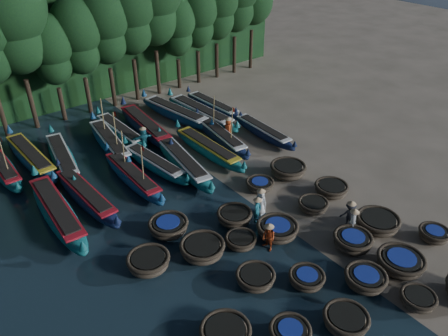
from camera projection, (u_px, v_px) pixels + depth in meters
ground at (269, 215)px, 25.75m from camera, size 120.00×120.00×0.00m
foliage_wall at (89, 41)px, 38.63m from camera, size 40.00×3.00×10.00m
coracle_3 at (418, 299)px, 19.97m from camera, size 1.79×1.79×0.64m
coracle_5 at (290, 333)px, 18.39m from camera, size 1.83×1.83×0.71m
coracle_6 at (346, 320)px, 18.93m from camera, size 2.51×2.51×0.73m
coracle_7 at (365, 279)px, 20.92m from camera, size 2.07×2.07×0.77m
coracle_8 at (401, 262)px, 21.85m from camera, size 2.50×2.50×0.80m
coracle_9 at (434, 234)px, 23.76m from camera, size 1.83×1.83×0.66m
coracle_10 at (225, 333)px, 18.38m from camera, size 2.23×2.23×0.73m
coracle_11 at (255, 278)px, 21.04m from camera, size 1.95×1.95×0.69m
coracle_12 at (307, 278)px, 21.01m from camera, size 2.11×2.11×0.68m
coracle_13 at (352, 241)px, 23.14m from camera, size 2.56×2.56×0.84m
coracle_14 at (378, 222)px, 24.47m from camera, size 2.76×2.76×0.83m
coracle_15 at (202, 249)px, 22.66m from camera, size 2.65×2.65×0.83m
coracle_16 at (241, 240)px, 23.33m from camera, size 1.72×1.72×0.65m
coracle_17 at (277, 229)px, 23.95m from camera, size 2.35×2.35×0.83m
coracle_18 at (313, 205)px, 25.99m from camera, size 1.89×1.89×0.64m
coracle_19 at (331, 189)px, 27.29m from camera, size 2.29×2.29×0.77m
coracle_20 at (149, 262)px, 21.85m from camera, size 2.70×2.70×0.82m
coracle_21 at (168, 226)px, 24.18m from camera, size 2.26×2.26×0.81m
coracle_22 at (234, 216)px, 24.95m from camera, size 2.26×2.26×0.79m
coracle_23 at (260, 184)px, 27.82m from camera, size 2.17×2.17×0.64m
coracle_24 at (288, 169)px, 29.12m from camera, size 2.43×2.43×0.84m
long_boat_1 at (57, 211)px, 25.08m from camera, size 2.02×9.06×1.60m
long_boat_2 at (86, 195)px, 26.51m from camera, size 1.78×8.19×1.44m
long_boat_3 at (133, 176)px, 28.35m from camera, size 1.53×7.93×3.37m
long_boat_4 at (155, 163)px, 29.77m from camera, size 2.05×7.29×1.29m
long_boat_5 at (183, 162)px, 29.73m from camera, size 2.69×8.46×1.50m
long_boat_6 at (208, 149)px, 31.36m from camera, size 1.55×8.20×1.44m
long_boat_7 at (220, 136)px, 33.00m from camera, size 2.45×7.92×3.39m
long_boat_8 at (263, 131)px, 33.76m from camera, size 1.57×7.30×1.29m
long_boat_9 at (2, 167)px, 29.33m from camera, size 1.38×7.78×3.30m
long_boat_10 at (31, 157)px, 30.33m from camera, size 1.87×8.58×1.51m
long_boat_11 at (63, 158)px, 30.28m from camera, size 2.75×8.11×1.45m
long_boat_12 at (110, 142)px, 32.16m from camera, size 2.51×8.34×3.57m
long_boat_13 at (120, 131)px, 33.76m from camera, size 1.52×7.64×1.34m
long_boat_14 at (145, 126)px, 34.21m from camera, size 2.35×9.13×1.61m
long_boat_15 at (176, 113)px, 36.33m from camera, size 2.79×8.79×1.56m
long_boat_16 at (201, 113)px, 36.29m from camera, size 2.19×9.08×1.60m
long_boat_17 at (213, 106)px, 37.79m from camera, size 1.61×7.43×1.31m
fisherman_0 at (261, 201)px, 25.45m from camera, size 0.72×0.92×1.86m
fisherman_1 at (257, 209)px, 24.84m from camera, size 0.67×0.56×1.77m
fisherman_2 at (268, 237)px, 22.84m from camera, size 0.68×0.84×1.83m
fisherman_3 at (350, 214)px, 24.54m from camera, size 1.14×1.15×1.79m
fisherman_4 at (353, 221)px, 23.97m from camera, size 0.94×0.86×1.74m
fisherman_5 at (144, 139)px, 31.83m from camera, size 1.74×0.87×2.00m
fisherman_6 at (228, 128)px, 33.25m from camera, size 0.87×1.00×1.94m
tree_4 at (10, 17)px, 30.78m from camera, size 5.34×5.34×12.58m
tree_5 at (50, 49)px, 33.43m from camera, size 3.68×3.68×8.68m
tree_6 at (77, 35)px, 34.28m from camera, size 4.09×4.09×9.65m
tree_7 at (103, 22)px, 35.13m from camera, size 4.51×4.51×10.63m
tree_8 at (128, 9)px, 35.98m from camera, size 4.92×4.92×11.60m
tree_10 at (176, 25)px, 39.48m from camera, size 3.68×3.68×8.68m
tree_11 at (197, 14)px, 40.33m from camera, size 4.09×4.09×9.65m
tree_12 at (216, 3)px, 41.18m from camera, size 4.51×4.51×10.63m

